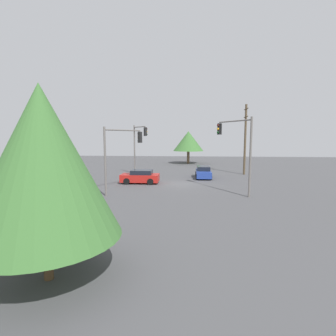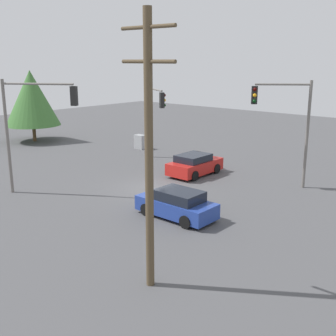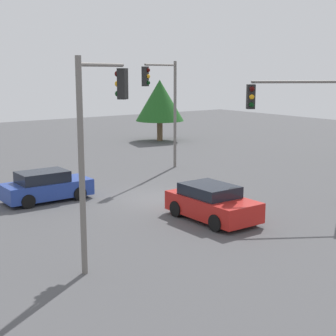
# 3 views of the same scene
# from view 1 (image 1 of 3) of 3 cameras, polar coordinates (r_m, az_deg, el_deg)

# --- Properties ---
(ground_plane) EXTENTS (80.00, 80.00, 0.00)m
(ground_plane) POSITION_cam_1_polar(r_m,az_deg,el_deg) (27.78, 2.53, -3.50)
(ground_plane) COLOR #4C4C4F
(sedan_red) EXTENTS (2.04, 4.03, 1.44)m
(sedan_red) POSITION_cam_1_polar(r_m,az_deg,el_deg) (28.30, -6.03, -1.90)
(sedan_red) COLOR red
(sedan_red) RESTS_ON ground_plane
(sedan_blue) EXTENTS (4.07, 1.86, 1.43)m
(sedan_blue) POSITION_cam_1_polar(r_m,az_deg,el_deg) (32.06, 7.71, -0.94)
(sedan_blue) COLOR #233D93
(sedan_blue) RESTS_ON ground_plane
(traffic_signal_main) EXTENTS (2.91, 2.25, 6.47)m
(traffic_signal_main) POSITION_cam_1_polar(r_m,az_deg,el_deg) (33.91, -6.40, 5.79)
(traffic_signal_main) COLOR slate
(traffic_signal_main) RESTS_ON ground_plane
(traffic_signal_cross) EXTENTS (4.04, 2.55, 5.80)m
(traffic_signal_cross) POSITION_cam_1_polar(r_m,az_deg,el_deg) (23.62, -10.19, 4.43)
(traffic_signal_cross) COLOR slate
(traffic_signal_cross) RESTS_ON ground_plane
(traffic_signal_aux) EXTENTS (3.92, 2.47, 6.58)m
(traffic_signal_aux) POSITION_cam_1_polar(r_m,az_deg,el_deg) (23.55, 14.77, 5.52)
(traffic_signal_aux) COLOR slate
(traffic_signal_aux) RESTS_ON ground_plane
(utility_pole_tall) EXTENTS (2.20, 0.28, 9.15)m
(utility_pole_tall) POSITION_cam_1_polar(r_m,az_deg,el_deg) (35.92, 16.46, 6.35)
(utility_pole_tall) COLOR brown
(utility_pole_tall) RESTS_ON ground_plane
(electrical_cabinet) EXTENTS (0.95, 0.63, 1.23)m
(electrical_cabinet) POSITION_cam_1_polar(r_m,az_deg,el_deg) (21.08, -20.74, -5.54)
(electrical_cabinet) COLOR #9EA0A3
(electrical_cabinet) RESTS_ON ground_plane
(tree_behind) EXTENTS (5.57, 5.57, 6.01)m
(tree_behind) POSITION_cam_1_polar(r_m,az_deg,el_deg) (48.99, 4.45, 5.85)
(tree_behind) COLOR brown
(tree_behind) RESTS_ON ground_plane
(tree_far) EXTENTS (5.12, 5.12, 6.70)m
(tree_far) POSITION_cam_1_polar(r_m,az_deg,el_deg) (9.66, -25.65, 1.14)
(tree_far) COLOR brown
(tree_far) RESTS_ON ground_plane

